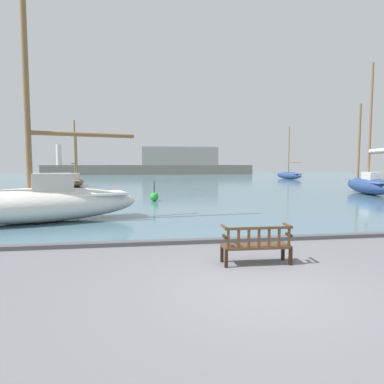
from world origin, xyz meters
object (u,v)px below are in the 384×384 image
at_px(park_bench, 256,244).
at_px(sailboat_distant_harbor, 76,181).
at_px(sailboat_nearest_port, 36,199).
at_px(channel_buoy, 154,197).
at_px(sailboat_centre_channel, 369,183).
at_px(sailboat_far_port, 289,175).

height_order(park_bench, sailboat_distant_harbor, sailboat_distant_harbor).
distance_m(sailboat_nearest_port, channel_buoy, 8.32).
bearing_deg(sailboat_centre_channel, sailboat_nearest_port, -156.20).
bearing_deg(sailboat_distant_harbor, channel_buoy, -63.67).
distance_m(park_bench, channel_buoy, 13.17).
relative_size(park_bench, sailboat_nearest_port, 0.14).
distance_m(sailboat_distant_harbor, sailboat_far_port, 29.82).
height_order(park_bench, sailboat_nearest_port, sailboat_nearest_port).
height_order(sailboat_distant_harbor, sailboat_far_port, sailboat_far_port).
xyz_separation_m(sailboat_centre_channel, sailboat_far_port, (4.42, 23.46, -0.23)).
height_order(sailboat_nearest_port, sailboat_far_port, sailboat_nearest_port).
bearing_deg(sailboat_nearest_port, sailboat_distant_harbor, 96.13).
distance_m(park_bench, sailboat_far_port, 43.13).
distance_m(park_bench, sailboat_nearest_port, 9.16).
bearing_deg(sailboat_far_port, sailboat_distant_harbor, -157.13).
relative_size(park_bench, channel_buoy, 1.31).
distance_m(sailboat_centre_channel, sailboat_far_port, 23.87).
height_order(park_bench, sailboat_far_port, sailboat_far_port).
bearing_deg(sailboat_centre_channel, park_bench, -132.49).
bearing_deg(channel_buoy, sailboat_distant_harbor, 116.33).
height_order(park_bench, channel_buoy, channel_buoy).
xyz_separation_m(park_bench, sailboat_centre_channel, (14.16, 15.46, 0.44)).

